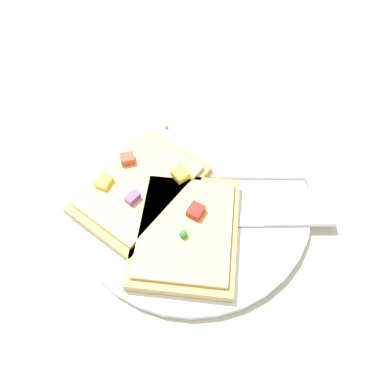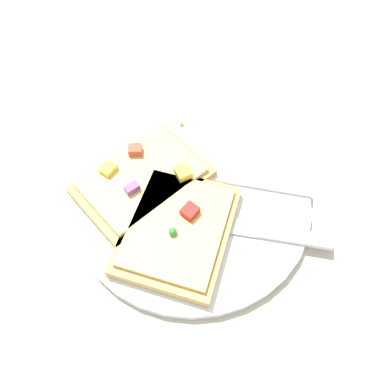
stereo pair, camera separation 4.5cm
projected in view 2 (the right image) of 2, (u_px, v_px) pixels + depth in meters
name	position (u px, v px, depth m)	size (l,w,h in m)	color
ground_plane	(192.00, 201.00, 0.47)	(4.00, 4.00, 0.00)	#BCB29E
plate	(192.00, 199.00, 0.46)	(0.29, 0.29, 0.01)	white
fork	(221.00, 180.00, 0.47)	(0.10, 0.20, 0.01)	silver
knife	(248.00, 230.00, 0.43)	(0.10, 0.22, 0.01)	silver
pizza_slice_main	(143.00, 180.00, 0.46)	(0.17, 0.19, 0.03)	tan
pizza_slice_corner	(177.00, 229.00, 0.42)	(0.18, 0.17, 0.03)	tan
crumb_scatter	(147.00, 210.00, 0.44)	(0.17, 0.11, 0.01)	tan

